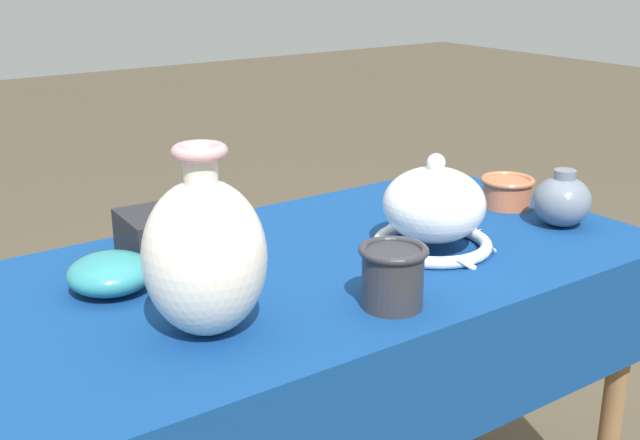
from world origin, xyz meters
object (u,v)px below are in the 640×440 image
(cup_wide_terracotta, at_px, (507,191))
(cup_wide_charcoal, at_px, (393,274))
(vase_dome_bell, at_px, (434,212))
(bowl_shallow_teal, at_px, (111,273))
(mosaic_tile_box, at_px, (167,233))
(jar_round_slate, at_px, (562,201))
(vase_tall_bulbous, at_px, (205,255))

(cup_wide_terracotta, distance_m, cup_wide_charcoal, 0.56)
(vase_dome_bell, bearing_deg, bowl_shallow_teal, 164.25)
(mosaic_tile_box, relative_size, bowl_shallow_teal, 1.16)
(mosaic_tile_box, xyz_separation_m, cup_wide_terracotta, (0.69, -0.16, -0.00))
(bowl_shallow_teal, distance_m, cup_wide_charcoal, 0.44)
(vase_dome_bell, bearing_deg, cup_wide_terracotta, 18.04)
(mosaic_tile_box, relative_size, jar_round_slate, 1.40)
(mosaic_tile_box, height_order, cup_wide_charcoal, cup_wide_charcoal)
(mosaic_tile_box, height_order, bowl_shallow_teal, mosaic_tile_box)
(cup_wide_charcoal, bearing_deg, jar_round_slate, 10.82)
(vase_dome_bell, xyz_separation_m, cup_wide_charcoal, (-0.21, -0.14, -0.02))
(vase_tall_bulbous, bearing_deg, mosaic_tile_box, 74.76)
(vase_dome_bell, xyz_separation_m, bowl_shallow_teal, (-0.54, 0.15, -0.04))
(cup_wide_charcoal, bearing_deg, cup_wide_terracotta, 25.17)
(jar_round_slate, relative_size, cup_wide_charcoal, 1.06)
(vase_dome_bell, bearing_deg, jar_round_slate, -9.17)
(bowl_shallow_teal, bearing_deg, vase_tall_bulbous, -74.30)
(bowl_shallow_teal, bearing_deg, vase_dome_bell, -15.75)
(vase_dome_bell, bearing_deg, cup_wide_charcoal, -146.17)
(bowl_shallow_teal, relative_size, jar_round_slate, 1.21)
(jar_round_slate, height_order, cup_wide_charcoal, jar_round_slate)
(cup_wide_terracotta, bearing_deg, jar_round_slate, -92.42)
(vase_tall_bulbous, xyz_separation_m, vase_dome_bell, (0.48, 0.06, -0.04))
(cup_wide_terracotta, xyz_separation_m, cup_wide_charcoal, (-0.51, -0.24, 0.02))
(vase_tall_bulbous, xyz_separation_m, cup_wide_charcoal, (0.26, -0.09, -0.06))
(cup_wide_terracotta, xyz_separation_m, bowl_shallow_teal, (-0.83, 0.05, -0.00))
(jar_round_slate, distance_m, cup_wide_charcoal, 0.51)
(bowl_shallow_teal, bearing_deg, cup_wide_terracotta, -3.73)
(mosaic_tile_box, height_order, cup_wide_terracotta, mosaic_tile_box)
(vase_dome_bell, distance_m, bowl_shallow_teal, 0.56)
(mosaic_tile_box, distance_m, bowl_shallow_teal, 0.18)
(vase_tall_bulbous, distance_m, cup_wide_terracotta, 0.79)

